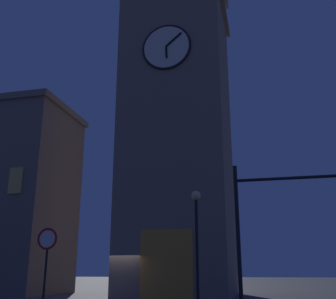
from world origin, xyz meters
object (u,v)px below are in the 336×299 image
Objects in this scene: street_lamp at (197,225)px; clocktower at (179,134)px; traffic_signal_near at (275,212)px; no_horn_sign at (47,246)px.

clocktower is at bearing -73.80° from street_lamp.
traffic_signal_near is (-6.23, 12.20, -7.70)m from clocktower.
street_lamp reaches higher than no_horn_sign.
clocktower is 5.36× the size of street_lamp.
no_horn_sign is at bearing 16.24° from traffic_signal_near.
street_lamp is 6.85m from no_horn_sign.
clocktower is 4.95× the size of traffic_signal_near.
clocktower is 8.98× the size of no_horn_sign.
street_lamp is (-2.79, 9.62, -7.80)m from clocktower.
street_lamp is at bearing -133.11° from no_horn_sign.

